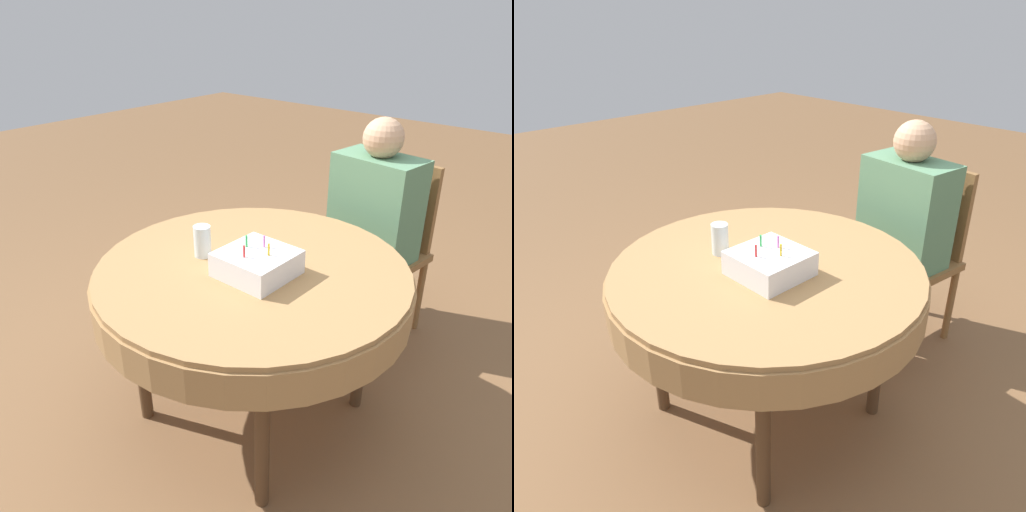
# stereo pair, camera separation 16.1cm
# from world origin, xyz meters

# --- Properties ---
(ground_plane) EXTENTS (12.00, 12.00, 0.00)m
(ground_plane) POSITION_xyz_m (0.00, 0.00, 0.00)
(ground_plane) COLOR brown
(dining_table) EXTENTS (1.18, 1.18, 0.71)m
(dining_table) POSITION_xyz_m (0.00, 0.00, 0.62)
(dining_table) COLOR #9E7547
(dining_table) RESTS_ON ground_plane
(chair) EXTENTS (0.50, 0.50, 0.89)m
(chair) POSITION_xyz_m (0.05, 0.93, 0.48)
(chair) COLOR brown
(chair) RESTS_ON ground_plane
(person) EXTENTS (0.43, 0.36, 1.12)m
(person) POSITION_xyz_m (0.04, 0.84, 0.67)
(person) COLOR tan
(person) RESTS_ON ground_plane
(birthday_cake) EXTENTS (0.24, 0.24, 0.13)m
(birthday_cake) POSITION_xyz_m (0.06, -0.04, 0.75)
(birthday_cake) COLOR white
(birthday_cake) RESTS_ON dining_table
(drinking_glass) EXTENTS (0.07, 0.07, 0.12)m
(drinking_glass) POSITION_xyz_m (-0.20, -0.06, 0.77)
(drinking_glass) COLOR silver
(drinking_glass) RESTS_ON dining_table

